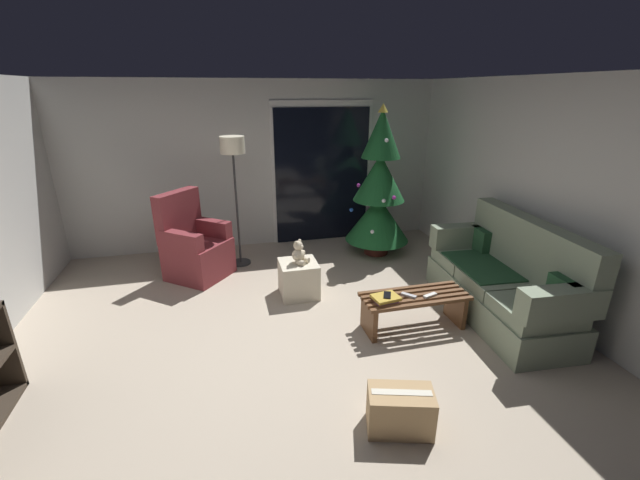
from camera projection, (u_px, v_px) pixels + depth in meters
name	position (u px, v px, depth m)	size (l,w,h in m)	color
ground_plane	(297.00, 352.00, 3.86)	(7.00, 7.00, 0.00)	#B2A38E
wall_back	(257.00, 166.00, 6.21)	(5.72, 0.12, 2.50)	beige
wall_right	(574.00, 206.00, 4.08)	(0.12, 6.00, 2.50)	beige
patio_door_frame	(322.00, 173.00, 6.42)	(1.60, 0.02, 2.20)	silver
patio_door_glass	(322.00, 177.00, 6.42)	(1.50, 0.02, 2.10)	black
couch	(504.00, 282.00, 4.38)	(0.92, 1.99, 1.08)	gray
coffee_table	(414.00, 306.00, 4.18)	(1.10, 0.40, 0.38)	brown
remote_white	(430.00, 295.00, 4.09)	(0.04, 0.16, 0.02)	silver
remote_silver	(409.00, 295.00, 4.09)	(0.04, 0.16, 0.02)	#ADADB2
book_stack	(385.00, 298.00, 3.99)	(0.28, 0.23, 0.06)	#6B3D7A
cell_phone	(387.00, 295.00, 3.99)	(0.07, 0.14, 0.01)	black
christmas_tree	(379.00, 192.00, 5.87)	(0.94, 0.94, 2.18)	#4C1E19
armchair	(195.00, 247.00, 5.32)	(0.96, 0.96, 1.13)	maroon
floor_lamp	(233.00, 158.00, 5.30)	(0.32, 0.32, 1.78)	#2D2D30
ottoman	(299.00, 279.00, 4.86)	(0.44, 0.44, 0.43)	beige
teddy_bear_cream	(299.00, 253.00, 4.74)	(0.21, 0.21, 0.29)	beige
cardboard_box_taped_mid_floor	(400.00, 410.00, 2.94)	(0.53, 0.40, 0.33)	tan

